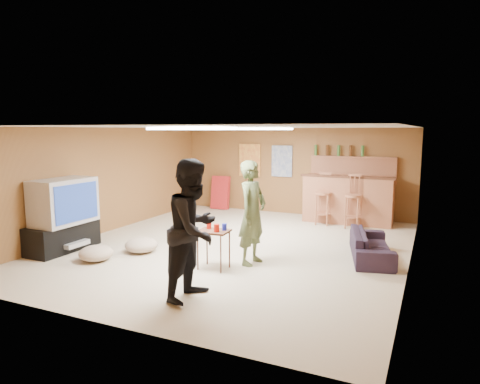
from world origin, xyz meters
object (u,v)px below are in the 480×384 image
at_px(tray_table, 214,250).
at_px(person_black, 194,229).
at_px(sofa, 371,245).
at_px(bar_counter, 348,199).
at_px(person_olive, 252,213).
at_px(tv_body, 64,201).

bearing_deg(tray_table, person_black, -74.24).
height_order(sofa, tray_table, tray_table).
distance_m(person_black, tray_table, 1.30).
height_order(bar_counter, person_olive, person_olive).
bearing_deg(sofa, bar_counter, 4.96).
relative_size(tv_body, tray_table, 1.80).
relative_size(sofa, tray_table, 2.57).
bearing_deg(person_black, tv_body, 77.48).
relative_size(person_black, sofa, 1.14).
bearing_deg(bar_counter, tv_body, -133.00).
relative_size(tv_body, bar_counter, 0.55).
distance_m(bar_counter, person_black, 5.45).
bearing_deg(sofa, person_black, 131.96).
xyz_separation_m(tv_body, person_olive, (3.32, 0.71, -0.06)).
height_order(tv_body, person_olive, person_olive).
bearing_deg(tray_table, person_olive, 48.35).
distance_m(tv_body, tray_table, 2.95).
distance_m(person_olive, sofa, 2.12).
bearing_deg(tv_body, tray_table, 4.24).
xyz_separation_m(person_black, tray_table, (-0.31, 1.11, -0.59)).
bearing_deg(person_black, bar_counter, -6.93).
height_order(tv_body, bar_counter, tv_body).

